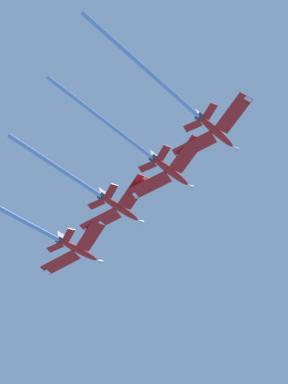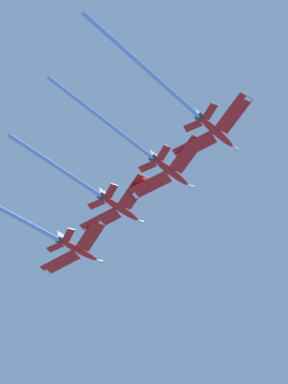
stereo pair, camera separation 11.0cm
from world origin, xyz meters
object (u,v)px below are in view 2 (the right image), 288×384
at_px(jet_inner_left, 103,197).
at_px(jet_far_left, 53,237).
at_px(jet_centre, 155,160).
at_px(jet_inner_right, 196,114).

bearing_deg(jet_inner_left, jet_far_left, -20.50).
xyz_separation_m(jet_inner_left, jet_centre, (-13.84, 4.89, -0.88)).
distance_m(jet_far_left, jet_inner_right, 42.60).
height_order(jet_far_left, jet_centre, jet_far_left).
xyz_separation_m(jet_far_left, jet_centre, (-27.83, 10.12, -0.22)).
relative_size(jet_inner_left, jet_centre, 0.91).
bearing_deg(jet_inner_left, jet_centre, 160.54).
relative_size(jet_far_left, jet_inner_right, 0.91).
height_order(jet_far_left, jet_inner_left, jet_far_left).
bearing_deg(jet_far_left, jet_centre, 160.01).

